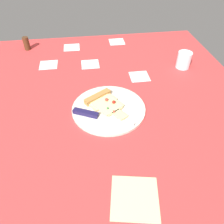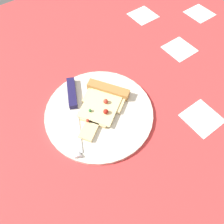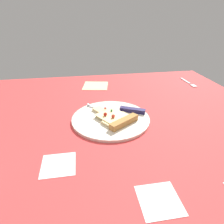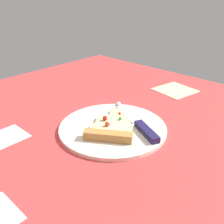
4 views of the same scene
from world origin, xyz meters
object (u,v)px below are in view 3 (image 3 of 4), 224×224
fork (189,82)px  napkin (96,86)px  pizza_slice (115,118)px  knife (121,109)px  plate (111,118)px

fork → napkin: (4.09, 52.22, -0.20)cm
pizza_slice → knife: pizza_slice is taller
knife → fork: knife is taller
plate → knife: bearing=-46.3°
pizza_slice → napkin: bearing=62.6°
pizza_slice → napkin: size_ratio=1.45×
fork → napkin: fork is taller
fork → plate: bearing=31.4°
pizza_slice → plate: bearing=89.5°
pizza_slice → napkin: pizza_slice is taller
plate → knife: (4.82, -5.04, 1.11)cm
pizza_slice → napkin: 39.61cm
pizza_slice → fork: 59.90cm
plate → pizza_slice: (-2.19, -1.40, 1.30)cm
plate → knife: size_ratio=1.29×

